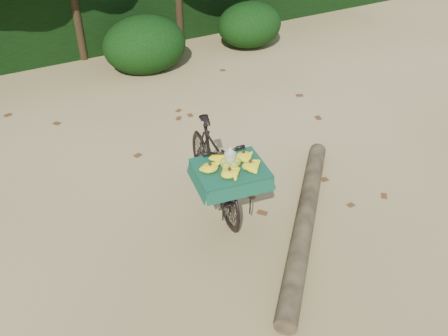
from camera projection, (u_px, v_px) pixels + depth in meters
ground at (164, 206)px, 6.20m from camera, size 80.00×80.00×0.00m
vendor_bicycle at (214, 166)px, 5.96m from camera, size 0.95×1.92×1.11m
fallen_log at (305, 219)px, 5.81m from camera, size 2.42×2.48×0.23m
hedge_backdrop at (43, 10)px, 10.16m from camera, size 26.00×1.80×1.80m
bush_clumps at (97, 57)px, 9.20m from camera, size 8.80×1.70×0.90m
leaf_litter at (145, 180)px, 6.66m from camera, size 7.00×7.30×0.01m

